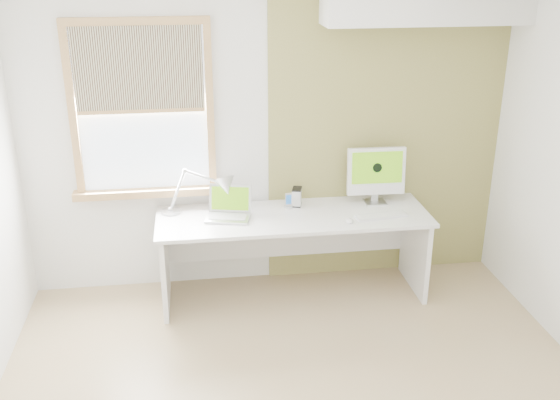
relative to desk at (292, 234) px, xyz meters
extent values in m
cube|color=white|center=(-0.16, 0.32, 0.77)|extent=(4.00, 0.02, 2.60)
cube|color=olive|center=(0.84, 0.30, 0.77)|extent=(2.00, 0.02, 2.60)
cube|color=#A97C47|center=(-1.69, 0.28, 1.02)|extent=(0.06, 0.06, 1.42)
cube|color=#A97C47|center=(-0.63, 0.28, 1.02)|extent=(0.06, 0.06, 1.42)
cube|color=#A97C47|center=(-1.16, 0.28, 1.70)|extent=(1.00, 0.06, 0.06)
cube|color=#A97C47|center=(-1.16, 0.26, 0.34)|extent=(1.20, 0.14, 0.06)
cube|color=#D1E2F9|center=(-1.16, 0.30, 1.02)|extent=(1.00, 0.01, 1.30)
cube|color=beige|center=(-1.16, 0.25, 1.34)|extent=(0.98, 0.02, 0.65)
cube|color=#A97C47|center=(-1.16, 0.25, 1.02)|extent=(0.98, 0.03, 0.03)
cube|color=white|center=(0.00, -0.06, 0.18)|extent=(2.20, 0.70, 0.03)
cube|color=white|center=(-1.05, -0.06, -0.18)|extent=(0.04, 0.64, 0.70)
cube|color=white|center=(1.05, -0.06, -0.18)|extent=(0.04, 0.64, 0.70)
cube|color=white|center=(0.00, 0.26, -0.08)|extent=(2.08, 0.02, 0.48)
cylinder|color=#B5B7BA|center=(-0.98, 0.13, 0.21)|extent=(0.16, 0.16, 0.02)
sphere|color=#B5B7BA|center=(-0.98, 0.13, 0.22)|extent=(0.05, 0.05, 0.05)
cylinder|color=#B5B7BA|center=(-0.92, 0.13, 0.39)|extent=(0.15, 0.03, 0.33)
sphere|color=#B5B7BA|center=(-0.85, 0.13, 0.55)|extent=(0.04, 0.04, 0.04)
cylinder|color=#B5B7BA|center=(-0.70, 0.11, 0.49)|extent=(0.30, 0.07, 0.13)
sphere|color=#B5B7BA|center=(-0.56, 0.09, 0.44)|extent=(0.04, 0.04, 0.04)
cone|color=#B5B7BA|center=(-0.53, 0.09, 0.41)|extent=(0.24, 0.26, 0.20)
cube|color=#B5B7BA|center=(-0.53, -0.06, 0.20)|extent=(0.39, 0.31, 0.02)
cube|color=#B2B5B7|center=(-0.53, -0.06, 0.21)|extent=(0.32, 0.21, 0.00)
cube|color=#B5B7BA|center=(-0.50, 0.05, 0.32)|extent=(0.35, 0.15, 0.22)
cube|color=#528D0E|center=(-0.50, 0.05, 0.32)|extent=(0.30, 0.12, 0.18)
cylinder|color=#B5B7BA|center=(-0.02, 0.10, 0.21)|extent=(0.08, 0.08, 0.02)
cube|color=#B5B7BA|center=(-0.02, 0.10, 0.27)|extent=(0.06, 0.02, 0.11)
cube|color=#194C99|center=(-0.02, 0.09, 0.27)|extent=(0.04, 0.01, 0.08)
cube|color=#B5B7BA|center=(0.06, 0.14, 0.27)|extent=(0.10, 0.13, 0.15)
cube|color=black|center=(0.06, 0.14, 0.34)|extent=(0.10, 0.13, 0.01)
cube|color=black|center=(0.06, 0.14, 0.20)|extent=(0.10, 0.13, 0.01)
cube|color=#B5B7BA|center=(0.73, 0.10, 0.20)|extent=(0.18, 0.16, 0.01)
cube|color=#B5B7BA|center=(0.73, 0.13, 0.28)|extent=(0.06, 0.02, 0.16)
cube|color=white|center=(0.73, 0.12, 0.47)|extent=(0.49, 0.10, 0.40)
cube|color=#528D0E|center=(0.73, 0.10, 0.51)|extent=(0.43, 0.04, 0.27)
cylinder|color=black|center=(0.73, 0.09, 0.51)|extent=(0.08, 0.01, 0.08)
cube|color=white|center=(0.69, -0.19, 0.20)|extent=(0.43, 0.17, 0.02)
cube|color=white|center=(0.69, -0.19, 0.21)|extent=(0.40, 0.14, 0.00)
ellipsoid|color=white|center=(0.41, -0.27, 0.21)|extent=(0.06, 0.10, 0.03)
camera|label=1|loc=(-0.77, -4.76, 2.22)|focal=41.13mm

